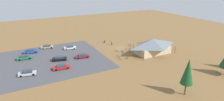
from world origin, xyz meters
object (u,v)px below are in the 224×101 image
object	(u,v)px
bicycle_white_yard_front	(140,45)
car_green_mid_lot	(24,57)
bicycle_silver_edge_north	(120,59)
car_silver_inner_stall	(27,73)
car_red_end_stall	(61,67)
trash_bin	(105,41)
car_blue_front_row	(30,51)
bike_pavilion	(153,45)
bicycle_yellow_edge_south	(139,43)
pine_midwest	(188,72)
bicycle_purple_trailside	(130,45)
car_black_near_entry	(59,58)
bicycle_black_by_bin	(123,54)
car_tan_aisle_side	(47,47)
bicycle_green_near_sign	(127,58)
car_maroon_back_corner	(82,56)
bicycle_yellow_yard_center	(127,49)
bicycle_red_yard_left	(118,57)
car_white_by_curb	(70,47)
lot_sign	(98,44)
bicycle_white_back_row	(145,44)
bicycle_blue_lone_east	(117,51)
bicycle_orange_near_porch	(134,46)
bicycle_teal_yard_right	(122,51)
visitor_crossing_yard	(112,42)

from	to	relation	value
bicycle_white_yard_front	car_green_mid_lot	distance (m)	42.26
bicycle_silver_edge_north	car_silver_inner_stall	distance (m)	28.09
bicycle_silver_edge_north	car_red_end_stall	world-z (taller)	car_red_end_stall
trash_bin	car_blue_front_row	size ratio (longest dim) A/B	0.19
bike_pavilion	bicycle_white_yard_front	distance (m)	8.97
bicycle_yellow_edge_south	pine_midwest	bearing A→B (deg)	70.20
bicycle_purple_trailside	car_black_near_entry	xyz separation A→B (m)	(28.64, 2.63, 0.39)
pine_midwest	bicycle_purple_trailside	bearing A→B (deg)	-103.14
bicycle_black_by_bin	car_tan_aisle_side	world-z (taller)	car_tan_aisle_side
bicycle_green_near_sign	car_maroon_back_corner	size ratio (longest dim) A/B	0.26
car_silver_inner_stall	bicycle_white_yard_front	bearing A→B (deg)	-171.35
bicycle_yellow_yard_center	car_black_near_entry	xyz separation A→B (m)	(24.70, -1.83, 0.35)
bicycle_black_by_bin	bicycle_red_yard_left	world-z (taller)	bicycle_red_yard_left
car_blue_front_row	car_white_by_curb	distance (m)	13.87
bicycle_red_yard_left	car_red_end_stall	bearing A→B (deg)	0.56
bicycle_silver_edge_north	bicycle_black_by_bin	size ratio (longest dim) A/B	1.21
lot_sign	bicycle_purple_trailside	size ratio (longest dim) A/B	1.39
lot_sign	bicycle_white_back_row	world-z (taller)	lot_sign
bicycle_black_by_bin	bicycle_blue_lone_east	size ratio (longest dim) A/B	0.92
bicycle_orange_near_porch	car_maroon_back_corner	distance (m)	22.14
bicycle_purple_trailside	pine_midwest	bearing A→B (deg)	76.86
bicycle_yellow_edge_south	bicycle_white_yard_front	bearing A→B (deg)	61.51
bike_pavilion	car_black_near_entry	world-z (taller)	bike_pavilion
bicycle_white_yard_front	bicycle_blue_lone_east	size ratio (longest dim) A/B	0.95
trash_bin	bicycle_blue_lone_east	bearing A→B (deg)	84.58
bicycle_green_near_sign	car_blue_front_row	size ratio (longest dim) A/B	0.26
car_white_by_curb	car_black_near_entry	bearing A→B (deg)	56.47
car_red_end_stall	car_blue_front_row	world-z (taller)	car_blue_front_row
bicycle_orange_near_porch	bicycle_green_near_sign	bearing A→B (deg)	46.02
bicycle_white_yard_front	bicycle_teal_yard_right	distance (m)	10.33
car_red_end_stall	visitor_crossing_yard	world-z (taller)	visitor_crossing_yard
bicycle_white_back_row	visitor_crossing_yard	bearing A→B (deg)	-32.27
car_green_mid_lot	car_white_by_curb	world-z (taller)	car_green_mid_lot
lot_sign	bicycle_blue_lone_east	size ratio (longest dim) A/B	1.38
bicycle_yellow_edge_south	bicycle_green_near_sign	size ratio (longest dim) A/B	1.09
bicycle_red_yard_left	car_white_by_curb	world-z (taller)	car_white_by_curb
bicycle_yellow_edge_south	car_blue_front_row	xyz separation A→B (m)	(40.58, -9.33, 0.40)
car_blue_front_row	car_black_near_entry	bearing A→B (deg)	122.58
bike_pavilion	bicycle_white_yard_front	bearing A→B (deg)	-95.56
bicycle_red_yard_left	bike_pavilion	bearing A→B (deg)	171.08
bike_pavilion	bicycle_yellow_edge_south	world-z (taller)	bike_pavilion
trash_bin	bicycle_teal_yard_right	distance (m)	13.81
bicycle_white_yard_front	car_black_near_entry	world-z (taller)	car_black_near_entry
bicycle_yellow_edge_south	bicycle_white_back_row	bearing A→B (deg)	108.79
bicycle_white_yard_front	bicycle_black_by_bin	xyz separation A→B (m)	(10.86, 4.77, -0.05)
bicycle_green_near_sign	bicycle_white_back_row	bearing A→B (deg)	-147.44
bicycle_yellow_edge_south	bicycle_silver_edge_north	size ratio (longest dim) A/B	0.76
car_blue_front_row	bicycle_white_back_row	bearing A→B (deg)	164.01
car_black_near_entry	bicycle_yellow_yard_center	bearing A→B (deg)	175.75
lot_sign	car_blue_front_row	bearing A→B (deg)	-12.59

